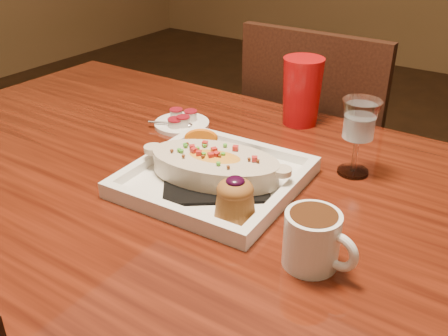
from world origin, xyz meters
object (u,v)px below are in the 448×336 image
Objects in this scene: plate at (216,172)px; saucer at (181,122)px; goblet at (359,124)px; coffee_mug at (314,238)px; chair_far at (320,165)px; table at (192,224)px; red_tumbler at (302,91)px.

saucer is (-0.23, 0.18, -0.02)m from plate.
goblet is 0.43m from saucer.
plate is at bearing -38.80° from saucer.
plate is at bearing 163.04° from coffee_mug.
chair_far reaches higher than goblet.
goblet is (0.24, -0.43, 0.35)m from chair_far.
chair_far is 2.99× the size of plate.
chair_far is at bearing 119.28° from goblet.
chair_far is at bearing 91.78° from plate.
chair_far is at bearing 90.00° from table.
coffee_mug is 0.55m from saucer.
goblet is at bearing 40.31° from table.
plate is at bearing 94.58° from chair_far.
coffee_mug is 0.30m from goblet.
plate reaches higher than table.
plate is 2.09× the size of goblet.
coffee_mug is at bearing -31.51° from saucer.
coffee_mug is at bearing 111.98° from chair_far.
table is 1.61× the size of chair_far.
saucer is (-0.42, -0.01, -0.09)m from goblet.
plate is 2.43× the size of saucer.
chair_far reaches higher than saucer.
red_tumbler reaches higher than coffee_mug.
red_tumbler is at bearing 124.94° from coffee_mug.
chair_far is 0.83m from coffee_mug.
saucer reaches higher than table.
red_tumbler is (-0.25, 0.46, 0.03)m from coffee_mug.
goblet is at bearing 106.49° from coffee_mug.
goblet is (0.24, 0.20, 0.20)m from table.
coffee_mug is (0.29, -0.72, 0.29)m from chair_far.
red_tumbler is (0.22, 0.17, 0.07)m from saucer.
coffee_mug is 0.89× the size of saucer.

